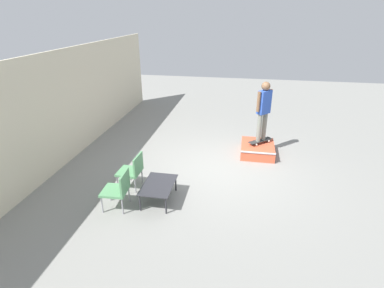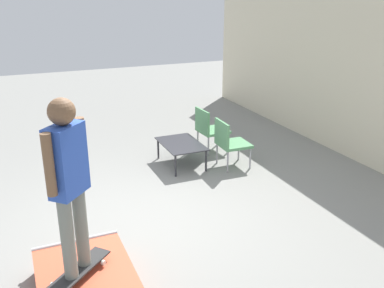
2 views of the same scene
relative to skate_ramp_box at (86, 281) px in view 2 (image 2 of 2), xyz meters
name	(u,v)px [view 2 (image 2 of 2)]	position (x,y,z in m)	size (l,w,h in m)	color
ground_plane	(143,223)	(-1.14, 0.96, -0.15)	(24.00, 24.00, 0.00)	gray
skate_ramp_box	(86,281)	(0.00, 0.00, 0.00)	(1.18, 0.95, 0.32)	#DB5638
skateboard_on_ramp	(79,271)	(0.11, -0.07, 0.23)	(0.68, 0.73, 0.07)	#2D2D2D
person_skater	(68,175)	(0.11, -0.07, 1.27)	(0.44, 0.42, 1.74)	gray
coffee_table	(181,145)	(-2.83, 2.20, 0.22)	(0.99, 0.66, 0.41)	#2D2D33
patio_chair_left	(209,128)	(-3.25, 2.95, 0.34)	(0.55, 0.55, 0.86)	#99999E
patio_chair_right	(229,141)	(-2.42, 2.95, 0.34)	(0.54, 0.54, 0.86)	#99999E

